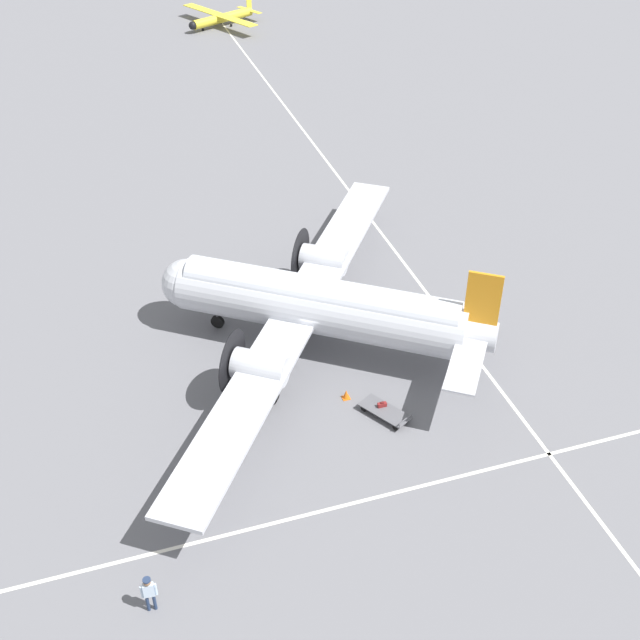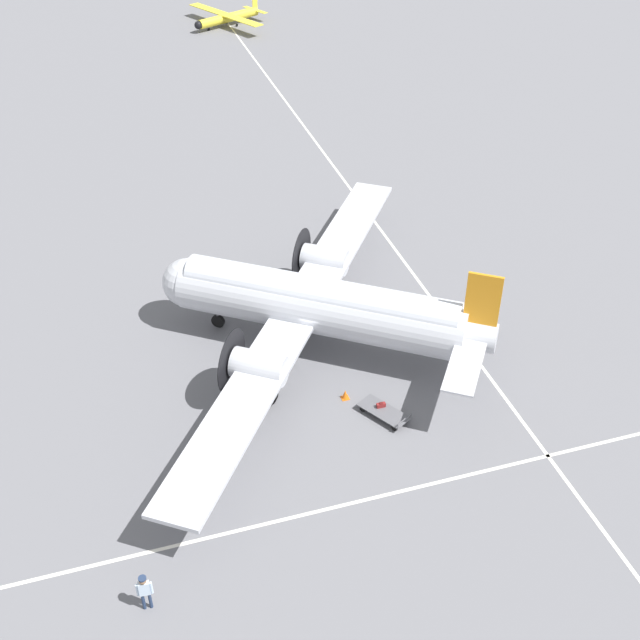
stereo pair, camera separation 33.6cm
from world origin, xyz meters
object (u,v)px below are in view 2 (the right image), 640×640
airliner_main (311,304)px  light_aircraft_distant (226,18)px  suitcase_near_door (381,408)px  baggage_cart (384,412)px  crew_foreground (144,589)px  traffic_cone (345,395)px

airliner_main → light_aircraft_distant: size_ratio=2.28×
suitcase_near_door → baggage_cart: 0.30m
crew_foreground → baggage_cart: size_ratio=0.66×
light_aircraft_distant → traffic_cone: (-6.67, -58.33, -0.64)m
light_aircraft_distant → traffic_cone: 58.71m
baggage_cart → traffic_cone: (-1.25, 1.65, -0.06)m
traffic_cone → baggage_cart: bearing=-52.8°
crew_foreground → light_aircraft_distant: bearing=81.1°
traffic_cone → light_aircraft_distant: bearing=83.5°
airliner_main → traffic_cone: bearing=130.0°
suitcase_near_door → traffic_cone: size_ratio=1.19×
airliner_main → suitcase_near_door: (1.56, -5.54, -2.25)m
baggage_cart → light_aircraft_distant: bearing=-35.7°
airliner_main → baggage_cart: airliner_main is taller
airliner_main → crew_foreground: (-9.64, -12.46, -1.46)m
suitcase_near_door → baggage_cart: bearing=-83.4°
airliner_main → traffic_cone: airliner_main is taller
crew_foreground → baggage_cart: crew_foreground is taller
light_aircraft_distant → traffic_cone: bearing=57.4°
airliner_main → crew_foreground: 15.82m
airliner_main → traffic_cone: size_ratio=50.55×
suitcase_near_door → light_aircraft_distant: light_aircraft_distant is taller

